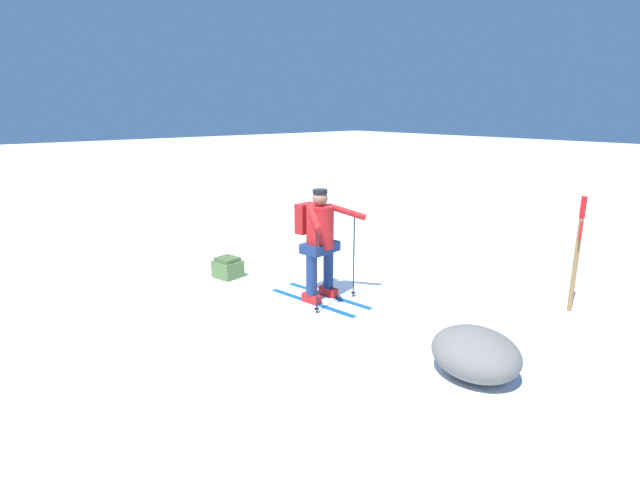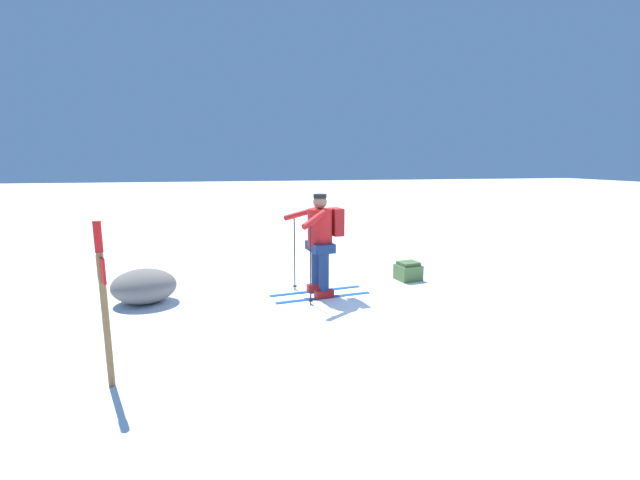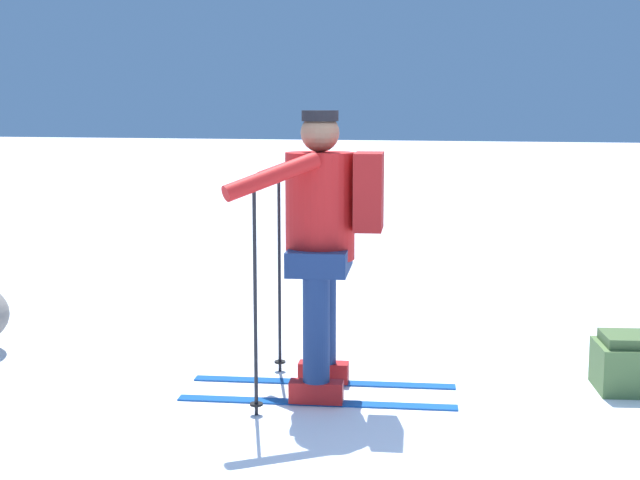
# 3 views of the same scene
# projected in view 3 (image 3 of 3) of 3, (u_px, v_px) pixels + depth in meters

# --- Properties ---
(ground_plane) EXTENTS (80.00, 80.00, 0.00)m
(ground_plane) POSITION_uv_depth(u_px,v_px,m) (371.00, 413.00, 4.85)
(ground_plane) COLOR white
(skier) EXTENTS (1.63, 1.08, 1.63)m
(skier) POSITION_uv_depth(u_px,v_px,m) (323.00, 231.00, 5.04)
(skier) COLOR #144C9E
(skier) RESTS_ON ground_plane
(dropped_backpack) EXTENTS (0.47, 0.44, 0.34)m
(dropped_backpack) POSITION_uv_depth(u_px,v_px,m) (632.00, 364.00, 5.21)
(dropped_backpack) COLOR #4C6B38
(dropped_backpack) RESTS_ON ground_plane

